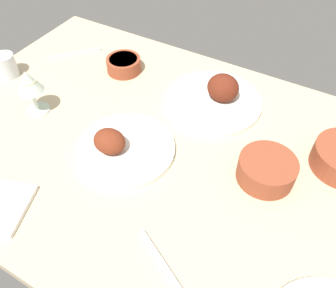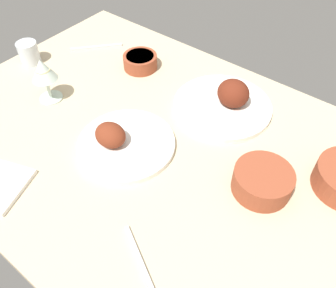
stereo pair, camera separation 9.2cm
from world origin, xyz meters
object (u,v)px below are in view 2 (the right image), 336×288
at_px(wine_glass, 43,72).
at_px(fork_loose, 141,264).
at_px(bowl_sauce, 140,61).
at_px(bowl_soup, 263,180).
at_px(plate_near_viewer, 226,102).
at_px(plate_center_main, 122,142).
at_px(spoon_loose, 96,47).
at_px(water_tumbler, 29,53).

height_order(wine_glass, fork_loose, wine_glass).
height_order(bowl_sauce, fork_loose, bowl_sauce).
distance_m(bowl_soup, bowl_sauce, 0.60).
distance_m(plate_near_viewer, fork_loose, 0.54).
bearing_deg(plate_near_viewer, plate_center_main, 66.11).
distance_m(bowl_sauce, fork_loose, 0.70).
bearing_deg(fork_loose, bowl_soup, 100.10).
height_order(plate_near_viewer, spoon_loose, plate_near_viewer).
bearing_deg(spoon_loose, fork_loose, -86.15).
xyz_separation_m(plate_center_main, water_tumbler, (0.52, -0.09, 0.02)).
height_order(bowl_sauce, water_tumbler, water_tumbler).
bearing_deg(fork_loose, bowl_sauce, 158.94).
height_order(wine_glass, water_tumbler, wine_glass).
height_order(water_tumbler, fork_loose, water_tumbler).
xyz_separation_m(bowl_sauce, wine_glass, (0.11, 0.29, 0.07)).
bearing_deg(fork_loose, plate_near_viewer, 130.81).
distance_m(plate_center_main, plate_near_viewer, 0.33).
height_order(bowl_soup, bowl_sauce, bowl_soup).
xyz_separation_m(wine_glass, water_tumbler, (0.21, -0.08, -0.06)).
distance_m(plate_near_viewer, water_tumbler, 0.69).
distance_m(wine_glass, fork_loose, 0.62).
height_order(bowl_soup, fork_loose, bowl_soup).
bearing_deg(water_tumbler, bowl_sauce, -146.51).
distance_m(plate_center_main, bowl_sauce, 0.37).
bearing_deg(plate_center_main, bowl_soup, -163.77).
bearing_deg(plate_center_main, fork_loose, 139.71).
bearing_deg(wine_glass, spoon_loose, -71.20).
bearing_deg(bowl_sauce, spoon_loose, 2.24).
xyz_separation_m(bowl_sauce, spoon_loose, (0.21, 0.01, -0.02)).
bearing_deg(wine_glass, plate_center_main, 178.02).
height_order(plate_near_viewer, bowl_sauce, plate_near_viewer).
bearing_deg(water_tumbler, wine_glass, 158.16).
relative_size(wine_glass, fork_loose, 0.77).
height_order(bowl_sauce, spoon_loose, bowl_sauce).
bearing_deg(bowl_soup, wine_glass, 7.95).
relative_size(water_tumbler, spoon_loose, 0.40).
distance_m(bowl_sauce, wine_glass, 0.32).
bearing_deg(plate_near_viewer, water_tumbler, 17.75).
height_order(plate_center_main, water_tumbler, same).
distance_m(plate_center_main, wine_glass, 0.32).
bearing_deg(spoon_loose, plate_near_viewer, -47.70).
height_order(plate_center_main, plate_near_viewer, plate_near_viewer).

